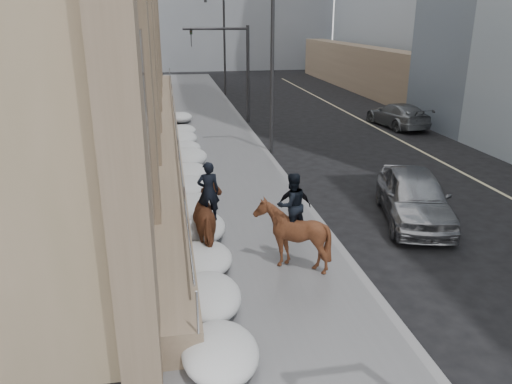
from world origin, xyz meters
The scene contains 13 objects.
ground centered at (0.00, 0.00, 0.00)m, with size 140.00×140.00×0.00m, color black.
sidewalk centered at (0.00, 10.00, 0.06)m, with size 5.00×80.00×0.12m, color #5A5A5D.
curb centered at (2.62, 10.00, 0.06)m, with size 0.24×80.00×0.12m, color slate.
lane_line centered at (10.50, 10.00, 0.01)m, with size 0.15×70.00×0.01m, color #BFB78C.
streetlight_mid centered at (2.74, 14.00, 4.58)m, with size 1.71×0.24×8.00m.
streetlight_far centered at (2.74, 34.00, 4.58)m, with size 1.71×0.24×8.00m.
traffic_signal centered at (2.07, 22.00, 4.00)m, with size 4.10×0.22×6.00m.
snow_bank centered at (-1.42, 8.11, 0.47)m, with size 1.70×18.10×0.76m.
mounted_horse_left centered at (-1.10, 3.13, 1.13)m, with size 1.16×2.27×2.60m.
mounted_horse_right centered at (0.91, 1.75, 1.19)m, with size 1.93×2.06×2.60m.
pedestrian centered at (1.56, 4.00, 0.98)m, with size 1.01×0.42×1.72m, color black.
car_silver centered at (5.79, 4.46, 0.86)m, with size 2.03×5.05×1.72m, color gray.
car_grey centered at (11.85, 18.75, 0.74)m, with size 2.07×5.09×1.48m, color slate.
Camera 1 is at (-2.11, -10.00, 6.51)m, focal length 35.00 mm.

